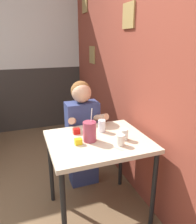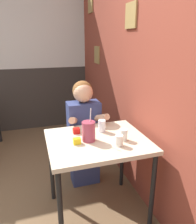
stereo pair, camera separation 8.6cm
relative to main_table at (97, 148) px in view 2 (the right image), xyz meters
The scene contains 10 objects.
brick_wall_right 1.32m from the main_table, 62.46° to the left, with size 0.08×4.72×2.70m.
back_wall 2.64m from the main_table, 110.33° to the left, with size 5.73×0.09×2.70m.
main_table is the anchor object (origin of this frame).
person_seated 0.51m from the main_table, 89.39° to the left, with size 0.42×0.41×1.17m.
cocktail_pitcher 0.19m from the main_table, behind, with size 0.11×0.11×0.29m.
glass_near_pitcher 0.22m from the main_table, 58.67° to the left, with size 0.07×0.07×0.11m.
glass_center 0.26m from the main_table, 21.95° to the right, with size 0.07×0.07×0.10m.
glass_far_side 0.25m from the main_table, 51.59° to the right, with size 0.06×0.06×0.09m.
condiment_ketchup 0.25m from the main_table, 129.99° to the left, with size 0.06×0.04×0.05m.
condiment_mustard 0.22m from the main_table, 169.42° to the right, with size 0.06×0.04×0.05m.
Camera 2 is at (0.37, -1.26, 1.57)m, focal length 35.00 mm.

